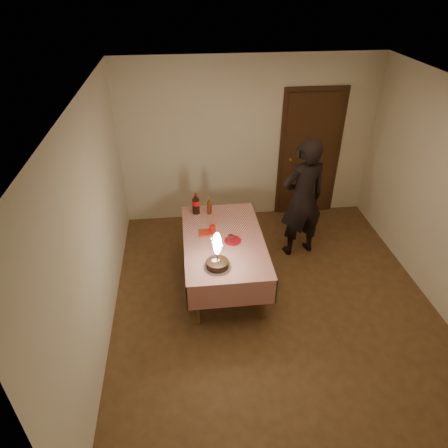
{
  "coord_description": "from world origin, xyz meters",
  "views": [
    {
      "loc": [
        -1.04,
        -3.58,
        3.62
      ],
      "look_at": [
        -0.58,
        0.49,
        0.95
      ],
      "focal_mm": 32.0,
      "sensor_mm": 36.0,
      "label": 1
    }
  ],
  "objects_px": {
    "red_plate": "(233,241)",
    "amber_bottle_left": "(209,206)",
    "dining_table": "(224,245)",
    "photographer": "(303,199)",
    "red_cup": "(213,229)",
    "clear_cup": "(231,238)",
    "birthday_cake": "(217,258)",
    "cola_bottle": "(196,204)"
  },
  "relations": [
    {
      "from": "birthday_cake",
      "to": "cola_bottle",
      "type": "xyz_separation_m",
      "value": [
        -0.18,
        1.22,
        0.03
      ]
    },
    {
      "from": "birthday_cake",
      "to": "red_plate",
      "type": "height_order",
      "value": "birthday_cake"
    },
    {
      "from": "red_cup",
      "to": "clear_cup",
      "type": "relative_size",
      "value": 1.11
    },
    {
      "from": "dining_table",
      "to": "red_cup",
      "type": "xyz_separation_m",
      "value": [
        -0.12,
        0.16,
        0.14
      ]
    },
    {
      "from": "dining_table",
      "to": "clear_cup",
      "type": "xyz_separation_m",
      "value": [
        0.08,
        -0.06,
        0.14
      ]
    },
    {
      "from": "red_cup",
      "to": "amber_bottle_left",
      "type": "height_order",
      "value": "amber_bottle_left"
    },
    {
      "from": "birthday_cake",
      "to": "dining_table",
      "type": "bearing_deg",
      "value": 76.46
    },
    {
      "from": "cola_bottle",
      "to": "photographer",
      "type": "bearing_deg",
      "value": -4.45
    },
    {
      "from": "birthday_cake",
      "to": "red_plate",
      "type": "relative_size",
      "value": 2.17
    },
    {
      "from": "red_plate",
      "to": "photographer",
      "type": "distance_m",
      "value": 1.24
    },
    {
      "from": "clear_cup",
      "to": "red_cup",
      "type": "bearing_deg",
      "value": 132.36
    },
    {
      "from": "cola_bottle",
      "to": "red_plate",
      "type": "bearing_deg",
      "value": -59.83
    },
    {
      "from": "dining_table",
      "to": "amber_bottle_left",
      "type": "height_order",
      "value": "amber_bottle_left"
    },
    {
      "from": "dining_table",
      "to": "clear_cup",
      "type": "height_order",
      "value": "clear_cup"
    },
    {
      "from": "birthday_cake",
      "to": "amber_bottle_left",
      "type": "height_order",
      "value": "birthday_cake"
    },
    {
      "from": "dining_table",
      "to": "amber_bottle_left",
      "type": "bearing_deg",
      "value": 101.14
    },
    {
      "from": "dining_table",
      "to": "amber_bottle_left",
      "type": "xyz_separation_m",
      "value": [
        -0.13,
        0.64,
        0.21
      ]
    },
    {
      "from": "clear_cup",
      "to": "photographer",
      "type": "bearing_deg",
      "value": 29.47
    },
    {
      "from": "red_plate",
      "to": "cola_bottle",
      "type": "xyz_separation_m",
      "value": [
        -0.42,
        0.73,
        0.15
      ]
    },
    {
      "from": "cola_bottle",
      "to": "birthday_cake",
      "type": "bearing_deg",
      "value": -81.71
    },
    {
      "from": "red_cup",
      "to": "cola_bottle",
      "type": "height_order",
      "value": "cola_bottle"
    },
    {
      "from": "red_plate",
      "to": "photographer",
      "type": "height_order",
      "value": "photographer"
    },
    {
      "from": "clear_cup",
      "to": "photographer",
      "type": "distance_m",
      "value": 1.26
    },
    {
      "from": "birthday_cake",
      "to": "cola_bottle",
      "type": "distance_m",
      "value": 1.23
    },
    {
      "from": "cola_bottle",
      "to": "clear_cup",
      "type": "bearing_deg",
      "value": -61.8
    },
    {
      "from": "cola_bottle",
      "to": "amber_bottle_left",
      "type": "distance_m",
      "value": 0.19
    },
    {
      "from": "birthday_cake",
      "to": "photographer",
      "type": "bearing_deg",
      "value": 40.31
    },
    {
      "from": "red_plate",
      "to": "amber_bottle_left",
      "type": "bearing_deg",
      "value": 108.8
    },
    {
      "from": "red_cup",
      "to": "amber_bottle_left",
      "type": "bearing_deg",
      "value": 90.31
    },
    {
      "from": "dining_table",
      "to": "cola_bottle",
      "type": "bearing_deg",
      "value": 114.91
    },
    {
      "from": "birthday_cake",
      "to": "amber_bottle_left",
      "type": "relative_size",
      "value": 1.88
    },
    {
      "from": "red_plate",
      "to": "cola_bottle",
      "type": "relative_size",
      "value": 0.69
    },
    {
      "from": "dining_table",
      "to": "red_cup",
      "type": "height_order",
      "value": "red_cup"
    },
    {
      "from": "amber_bottle_left",
      "to": "red_plate",
      "type": "bearing_deg",
      "value": -71.2
    },
    {
      "from": "amber_bottle_left",
      "to": "red_cup",
      "type": "bearing_deg",
      "value": -89.69
    },
    {
      "from": "birthday_cake",
      "to": "red_cup",
      "type": "relative_size",
      "value": 4.78
    },
    {
      "from": "red_cup",
      "to": "clear_cup",
      "type": "height_order",
      "value": "red_cup"
    },
    {
      "from": "dining_table",
      "to": "amber_bottle_left",
      "type": "distance_m",
      "value": 0.69
    },
    {
      "from": "clear_cup",
      "to": "photographer",
      "type": "relative_size",
      "value": 0.05
    },
    {
      "from": "dining_table",
      "to": "photographer",
      "type": "distance_m",
      "value": 1.33
    },
    {
      "from": "red_plate",
      "to": "birthday_cake",
      "type": "bearing_deg",
      "value": -116.29
    },
    {
      "from": "dining_table",
      "to": "birthday_cake",
      "type": "bearing_deg",
      "value": -103.54
    }
  ]
}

